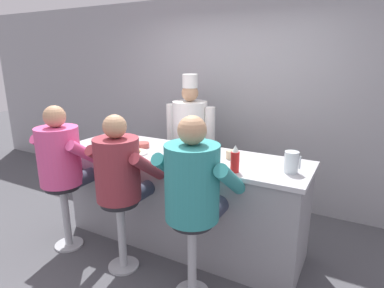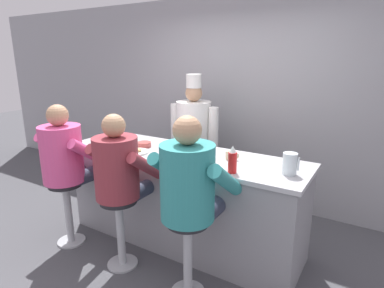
{
  "view_description": "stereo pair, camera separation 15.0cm",
  "coord_description": "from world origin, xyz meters",
  "px_view_note": "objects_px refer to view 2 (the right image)",
  "views": [
    {
      "loc": [
        1.58,
        -2.3,
        1.94
      ],
      "look_at": [
        0.14,
        0.33,
        1.12
      ],
      "focal_mm": 30.0,
      "sensor_mm": 36.0,
      "label": 1
    },
    {
      "loc": [
        1.71,
        -2.23,
        1.94
      ],
      "look_at": [
        0.14,
        0.33,
        1.12
      ],
      "focal_mm": 30.0,
      "sensor_mm": 36.0,
      "label": 2
    }
  ],
  "objects_px": {
    "cook_in_whites_near": "(194,137)",
    "breakfast_plate": "(136,151)",
    "mustard_bottle_yellow": "(194,154)",
    "diner_seated_pink": "(65,158)",
    "coffee_mug_tan": "(231,155)",
    "water_pitcher_clear": "(290,164)",
    "diner_seated_teal": "(190,186)",
    "hot_sauce_bottle_orange": "(195,151)",
    "cereal_bowl": "(144,144)",
    "diner_seated_maroon": "(119,172)",
    "ketchup_bottle_red": "(232,160)"
  },
  "relations": [
    {
      "from": "cereal_bowl",
      "to": "diner_seated_maroon",
      "type": "height_order",
      "value": "diner_seated_maroon"
    },
    {
      "from": "breakfast_plate",
      "to": "diner_seated_pink",
      "type": "bearing_deg",
      "value": -147.87
    },
    {
      "from": "water_pitcher_clear",
      "to": "diner_seated_teal",
      "type": "xyz_separation_m",
      "value": [
        -0.61,
        -0.58,
        -0.13
      ]
    },
    {
      "from": "mustard_bottle_yellow",
      "to": "hot_sauce_bottle_orange",
      "type": "bearing_deg",
      "value": 117.92
    },
    {
      "from": "diner_seated_pink",
      "to": "mustard_bottle_yellow",
      "type": "bearing_deg",
      "value": 16.47
    },
    {
      "from": "mustard_bottle_yellow",
      "to": "coffee_mug_tan",
      "type": "height_order",
      "value": "mustard_bottle_yellow"
    },
    {
      "from": "hot_sauce_bottle_orange",
      "to": "ketchup_bottle_red",
      "type": "bearing_deg",
      "value": -23.66
    },
    {
      "from": "hot_sauce_bottle_orange",
      "to": "diner_seated_pink",
      "type": "height_order",
      "value": "diner_seated_pink"
    },
    {
      "from": "coffee_mug_tan",
      "to": "cook_in_whites_near",
      "type": "xyz_separation_m",
      "value": [
        -0.84,
        0.71,
        -0.09
      ]
    },
    {
      "from": "diner_seated_maroon",
      "to": "diner_seated_teal",
      "type": "height_order",
      "value": "diner_seated_teal"
    },
    {
      "from": "coffee_mug_tan",
      "to": "hot_sauce_bottle_orange",
      "type": "bearing_deg",
      "value": -161.54
    },
    {
      "from": "water_pitcher_clear",
      "to": "cereal_bowl",
      "type": "bearing_deg",
      "value": 179.27
    },
    {
      "from": "ketchup_bottle_red",
      "to": "mustard_bottle_yellow",
      "type": "distance_m",
      "value": 0.39
    },
    {
      "from": "water_pitcher_clear",
      "to": "diner_seated_pink",
      "type": "relative_size",
      "value": 0.12
    },
    {
      "from": "cereal_bowl",
      "to": "diner_seated_maroon",
      "type": "bearing_deg",
      "value": -70.94
    },
    {
      "from": "diner_seated_teal",
      "to": "cook_in_whites_near",
      "type": "bearing_deg",
      "value": 120.14
    },
    {
      "from": "hot_sauce_bottle_orange",
      "to": "breakfast_plate",
      "type": "distance_m",
      "value": 0.61
    },
    {
      "from": "breakfast_plate",
      "to": "hot_sauce_bottle_orange",
      "type": "bearing_deg",
      "value": 18.63
    },
    {
      "from": "hot_sauce_bottle_orange",
      "to": "coffee_mug_tan",
      "type": "bearing_deg",
      "value": 18.46
    },
    {
      "from": "ketchup_bottle_red",
      "to": "coffee_mug_tan",
      "type": "bearing_deg",
      "value": 116.8
    },
    {
      "from": "water_pitcher_clear",
      "to": "cereal_bowl",
      "type": "distance_m",
      "value": 1.56
    },
    {
      "from": "coffee_mug_tan",
      "to": "cook_in_whites_near",
      "type": "height_order",
      "value": "cook_in_whites_near"
    },
    {
      "from": "mustard_bottle_yellow",
      "to": "diner_seated_teal",
      "type": "bearing_deg",
      "value": -63.07
    },
    {
      "from": "coffee_mug_tan",
      "to": "diner_seated_teal",
      "type": "relative_size",
      "value": 0.09
    },
    {
      "from": "breakfast_plate",
      "to": "diner_seated_teal",
      "type": "xyz_separation_m",
      "value": [
        0.88,
        -0.38,
        -0.05
      ]
    },
    {
      "from": "coffee_mug_tan",
      "to": "mustard_bottle_yellow",
      "type": "bearing_deg",
      "value": -125.89
    },
    {
      "from": "hot_sauce_bottle_orange",
      "to": "water_pitcher_clear",
      "type": "xyz_separation_m",
      "value": [
        0.91,
        -0.0,
        0.03
      ]
    },
    {
      "from": "mustard_bottle_yellow",
      "to": "cereal_bowl",
      "type": "relative_size",
      "value": 1.36
    },
    {
      "from": "mustard_bottle_yellow",
      "to": "water_pitcher_clear",
      "type": "height_order",
      "value": "mustard_bottle_yellow"
    },
    {
      "from": "cereal_bowl",
      "to": "diner_seated_teal",
      "type": "distance_m",
      "value": 1.13
    },
    {
      "from": "water_pitcher_clear",
      "to": "diner_seated_maroon",
      "type": "xyz_separation_m",
      "value": [
        -1.35,
        -0.58,
        -0.15
      ]
    },
    {
      "from": "diner_seated_pink",
      "to": "diner_seated_teal",
      "type": "bearing_deg",
      "value": 0.07
    },
    {
      "from": "mustard_bottle_yellow",
      "to": "diner_seated_teal",
      "type": "distance_m",
      "value": 0.45
    },
    {
      "from": "mustard_bottle_yellow",
      "to": "diner_seated_maroon",
      "type": "bearing_deg",
      "value": -145.09
    },
    {
      "from": "cook_in_whites_near",
      "to": "diner_seated_teal",
      "type": "bearing_deg",
      "value": -59.86
    },
    {
      "from": "coffee_mug_tan",
      "to": "cook_in_whites_near",
      "type": "bearing_deg",
      "value": 139.68
    },
    {
      "from": "breakfast_plate",
      "to": "cook_in_whites_near",
      "type": "distance_m",
      "value": 1.02
    },
    {
      "from": "diner_seated_teal",
      "to": "diner_seated_pink",
      "type": "bearing_deg",
      "value": -179.93
    },
    {
      "from": "mustard_bottle_yellow",
      "to": "diner_seated_teal",
      "type": "xyz_separation_m",
      "value": [
        0.19,
        -0.38,
        -0.13
      ]
    },
    {
      "from": "breakfast_plate",
      "to": "water_pitcher_clear",
      "type": "bearing_deg",
      "value": 7.39
    },
    {
      "from": "hot_sauce_bottle_orange",
      "to": "coffee_mug_tan",
      "type": "xyz_separation_m",
      "value": [
        0.33,
        0.11,
        -0.02
      ]
    },
    {
      "from": "coffee_mug_tan",
      "to": "diner_seated_pink",
      "type": "bearing_deg",
      "value": -155.58
    },
    {
      "from": "hot_sauce_bottle_orange",
      "to": "cook_in_whites_near",
      "type": "height_order",
      "value": "cook_in_whites_near"
    },
    {
      "from": "ketchup_bottle_red",
      "to": "diner_seated_teal",
      "type": "relative_size",
      "value": 0.15
    },
    {
      "from": "mustard_bottle_yellow",
      "to": "diner_seated_pink",
      "type": "height_order",
      "value": "diner_seated_pink"
    },
    {
      "from": "water_pitcher_clear",
      "to": "cereal_bowl",
      "type": "xyz_separation_m",
      "value": [
        -1.56,
        0.02,
        -0.06
      ]
    },
    {
      "from": "cook_in_whites_near",
      "to": "breakfast_plate",
      "type": "bearing_deg",
      "value": -93.52
    },
    {
      "from": "mustard_bottle_yellow",
      "to": "breakfast_plate",
      "type": "relative_size",
      "value": 0.81
    },
    {
      "from": "cereal_bowl",
      "to": "diner_seated_maroon",
      "type": "xyz_separation_m",
      "value": [
        0.21,
        -0.6,
        -0.09
      ]
    },
    {
      "from": "breakfast_plate",
      "to": "cook_in_whites_near",
      "type": "bearing_deg",
      "value": 86.48
    }
  ]
}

